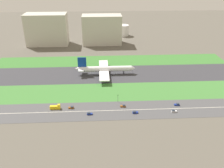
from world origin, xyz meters
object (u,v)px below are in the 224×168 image
Objects in this scene: airliner at (104,69)px; terminal_building at (47,29)px; car_1 at (135,112)px; car_3 at (89,114)px; car_4 at (174,111)px; truck_0 at (55,107)px; hangar_building at (102,30)px; fuel_tank_west at (123,30)px; car_2 at (123,106)px; traffic_light at (118,98)px; car_0 at (71,107)px; car_5 at (177,104)px.

terminal_building is at bearing 125.16° from airliner.
car_1 is 36.36m from car_3.
airliner is 95.08m from car_4.
truck_0 reaches higher than car_4.
hangar_building is (-54.28, 192.00, 20.23)m from car_4.
car_4 is at bearing -55.00° from terminal_building.
car_1 is 0.24× the size of fuel_tank_west.
car_4 is at bearing -74.21° from hangar_building.
hangar_building is (41.65, 182.00, 19.49)m from truck_0.
airliner is 69.66m from car_2.
hangar_building is at bearing 77.11° from truck_0.
car_2 is at bearing -64.31° from traffic_light.
terminal_building reaches higher than car_0.
truck_0 is (-64.51, 10.00, 0.75)m from car_1.
airliner is 14.77× the size of car_5.
car_4 is at bearing -22.32° from traffic_light.
car_1 is 194.41m from hangar_building.
traffic_light is at bearing 115.69° from car_2.
car_1 is 218.95m from terminal_building.
car_4 is at bearing -180.00° from car_3.
terminal_building is (-90.59, 174.01, 18.26)m from traffic_light.
traffic_light is (10.28, -60.01, -1.94)m from airliner.
fuel_tank_west reaches higher than traffic_light.
truck_0 is at bearing -108.91° from fuel_tank_west.
car_5 is 101.64m from truck_0.
car_4 is at bearing -85.62° from fuel_tank_west.
car_0 is at bearing -10.97° from car_1.
car_2 is 206.18m from terminal_building.
traffic_light reaches higher than car_2.
car_3 is 193.53m from hangar_building.
car_3 is 30.15m from traffic_light.
car_5 is 0.61× the size of traffic_light.
fuel_tank_west is (77.78, 227.00, 7.14)m from truck_0.
car_4 is 96.45m from truck_0.
car_1 is at bearing -164.92° from car_5.
truck_0 is at bearing -19.56° from car_3.
car_1 is (-31.42, 0.00, 0.00)m from car_4.
terminal_building reaches higher than car_2.
car_5 is at bearing -71.76° from hangar_building.
hangar_building reaches higher than car_2.
truck_0 is (-95.93, 10.00, 0.75)m from car_4.
hangar_building reaches higher than fuel_tank_west.
car_4 is 41.21m from car_2.
car_0 is 190.35m from terminal_building.
terminal_building is at bearing 180.00° from hangar_building.
fuel_tank_west is at bearing 96.00° from car_5.
hangar_building is at bearing 108.24° from car_5.
traffic_light is (23.96, 17.99, 3.37)m from car_3.
fuel_tank_west is at bearing 83.31° from traffic_light.
car_0 is 0.07× the size of terminal_building.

